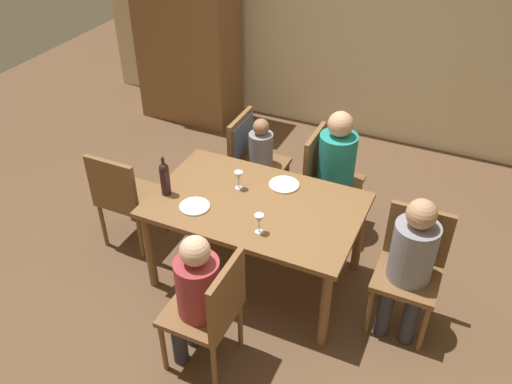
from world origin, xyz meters
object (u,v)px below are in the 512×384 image
person_man_guest (411,260)px  wine_glass_near_left (239,177)px  person_child_small (263,157)px  person_man_bearded (339,165)px  dining_table (256,213)px  wine_glass_centre (259,220)px  chair_left_end (124,194)px  dinner_plate_guest_left (284,185)px  wine_bottle_tall_green (165,178)px  armoire_cabinet (187,27)px  chair_far_right (325,175)px  dinner_plate_host (195,206)px  chair_near (212,308)px  person_woman_host (195,292)px  chair_right_end (411,262)px  chair_far_left (248,150)px

person_man_guest → wine_glass_near_left: (-1.35, 0.14, 0.20)m
person_child_small → person_man_bearded: bearing=90.0°
dining_table → wine_glass_centre: wine_glass_centre is taller
chair_left_end → dinner_plate_guest_left: chair_left_end is taller
dining_table → person_man_bearded: 0.95m
person_man_guest → person_child_small: 1.73m
wine_bottle_tall_green → dinner_plate_guest_left: 0.91m
armoire_cabinet → chair_far_right: 2.60m
dining_table → dinner_plate_host: (-0.38, -0.23, 0.10)m
armoire_cabinet → wine_glass_near_left: size_ratio=14.63×
chair_left_end → wine_bottle_tall_green: 0.61m
dining_table → chair_left_end: bearing=-175.7°
chair_near → person_man_bearded: person_man_bearded is taller
chair_left_end → wine_glass_centre: chair_left_end is taller
person_woman_host → wine_glass_centre: size_ratio=7.28×
person_woman_host → chair_left_end: bearing=55.3°
chair_near → dinner_plate_guest_left: bearing=-0.8°
chair_near → wine_glass_centre: (0.07, 0.58, 0.32)m
wine_glass_near_left → person_woman_host: bearing=-80.1°
person_man_bearded → dinner_plate_guest_left: 0.64m
person_child_small → dinner_plate_host: 1.12m
chair_far_right → chair_right_end: (0.89, -0.78, 0.00)m
chair_left_end → wine_glass_near_left: (0.96, 0.20, 0.32)m
person_man_bearded → person_child_small: person_man_bearded is taller
chair_near → wine_glass_near_left: size_ratio=6.17×
person_man_bearded → dinner_plate_guest_left: person_man_bearded is taller
armoire_cabinet → dining_table: armoire_cabinet is taller
wine_bottle_tall_green → person_man_guest: bearing=4.6°
dinner_plate_host → dinner_plate_guest_left: 0.72m
dinner_plate_guest_left → wine_bottle_tall_green: bearing=-148.8°
chair_left_end → person_man_bearded: 1.81m
chair_right_end → dinner_plate_host: size_ratio=4.12×
armoire_cabinet → wine_bottle_tall_green: 2.70m
dining_table → chair_far_left: bearing=118.5°
person_man_bearded → dining_table: bearing=-23.3°
chair_right_end → dinner_plate_host: bearing=11.7°
dining_table → chair_far_right: size_ratio=1.68×
person_child_small → wine_bottle_tall_green: bearing=-18.0°
wine_bottle_tall_green → wine_glass_near_left: 0.55m
dining_table → chair_far_left: 0.99m
chair_right_end → wine_glass_centre: (-1.00, -0.38, 0.32)m
chair_far_left → wine_glass_centre: size_ratio=6.17×
chair_left_end → dinner_plate_guest_left: (1.26, 0.38, 0.22)m
chair_far_left → wine_glass_centre: 1.34m
chair_near → person_child_small: size_ratio=0.98×
armoire_cabinet → dinner_plate_host: size_ratio=9.77×
person_child_small → dinner_plate_guest_left: (0.43, -0.57, 0.19)m
chair_far_left → dinner_plate_host: bearing=4.5°
person_woman_host → wine_glass_centre: person_woman_host is taller
person_woman_host → dinner_plate_host: size_ratio=4.86×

